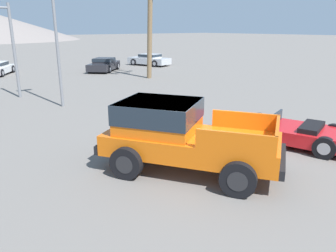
{
  "coord_description": "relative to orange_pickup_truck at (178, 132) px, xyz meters",
  "views": [
    {
      "loc": [
        -6.13,
        -6.57,
        3.81
      ],
      "look_at": [
        -0.39,
        0.55,
        1.04
      ],
      "focal_mm": 35.0,
      "sensor_mm": 36.0,
      "label": 1
    }
  ],
  "objects": [
    {
      "name": "ground_plane",
      "position": [
        0.59,
        0.13,
        -1.07
      ],
      "size": [
        320.0,
        320.0,
        0.0
      ],
      "primitive_type": "plane",
      "color": "slate"
    },
    {
      "name": "orange_pickup_truck",
      "position": [
        0.0,
        0.0,
        0.0
      ],
      "size": [
        4.25,
        5.19,
        1.89
      ],
      "rotation": [
        0.0,
        0.0,
        0.56
      ],
      "color": "orange",
      "rests_on": "ground_plane"
    },
    {
      "name": "red_convertible_car",
      "position": [
        4.29,
        -0.77,
        -0.67
      ],
      "size": [
        2.86,
        4.5,
        0.98
      ],
      "rotation": [
        0.0,
        0.0,
        0.29
      ],
      "color": "red",
      "rests_on": "ground_plane"
    },
    {
      "name": "parked_car_silver",
      "position": [
        14.42,
        21.4,
        -0.47
      ],
      "size": [
        3.0,
        4.69,
        1.18
      ],
      "rotation": [
        0.0,
        0.0,
        0.3
      ],
      "color": "#B7BABF",
      "rests_on": "ground_plane"
    },
    {
      "name": "parked_car_dark",
      "position": [
        8.64,
        20.35,
        -0.48
      ],
      "size": [
        4.38,
        4.33,
        1.15
      ],
      "rotation": [
        0.0,
        0.0,
        2.34
      ],
      "color": "#232328",
      "rests_on": "ground_plane"
    },
    {
      "name": "street_lamp_post",
      "position": [
        0.38,
        9.3,
        3.71
      ],
      "size": [
        0.9,
        0.24,
        8.01
      ],
      "color": "slate",
      "rests_on": "ground_plane"
    }
  ]
}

